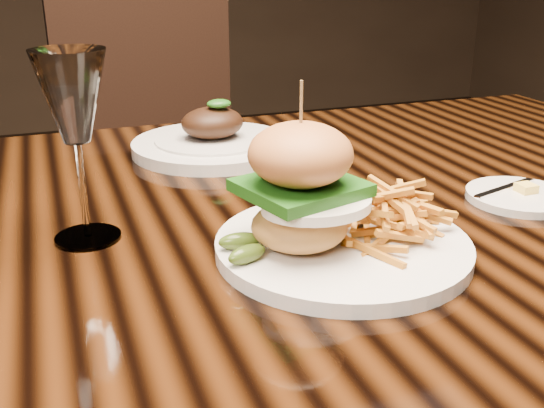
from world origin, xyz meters
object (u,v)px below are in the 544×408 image
object	(u,v)px
far_dish	(213,142)
chair_far	(160,163)
dining_table	(227,269)
burger_plate	(337,213)
wine_glass	(73,103)

from	to	relation	value
far_dish	chair_far	bearing A→B (deg)	87.84
dining_table	far_dish	xyz separation A→B (m)	(0.05, 0.25, 0.09)
dining_table	burger_plate	xyz separation A→B (m)	(0.07, -0.15, 0.12)
chair_far	burger_plate	bearing A→B (deg)	-93.69
burger_plate	chair_far	size ratio (longest dim) A/B	0.28
dining_table	burger_plate	world-z (taller)	burger_plate
burger_plate	wine_glass	bearing A→B (deg)	147.94
burger_plate	chair_far	world-z (taller)	chair_far
dining_table	chair_far	xyz separation A→B (m)	(0.08, 0.89, -0.13)
far_dish	chair_far	xyz separation A→B (m)	(0.02, 0.64, -0.23)
wine_glass	far_dish	distance (m)	0.37
dining_table	chair_far	distance (m)	0.90
dining_table	wine_glass	xyz separation A→B (m)	(-0.16, -0.03, 0.22)
wine_glass	far_dish	xyz separation A→B (m)	(0.21, 0.27, -0.13)
dining_table	far_dish	size ratio (longest dim) A/B	6.38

